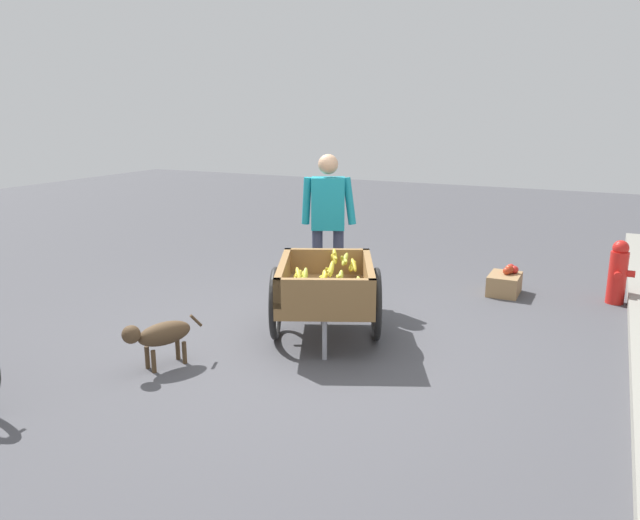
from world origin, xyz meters
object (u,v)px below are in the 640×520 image
at_px(dog, 160,335).
at_px(apple_crate, 505,283).
at_px(vendor_person, 328,215).
at_px(fire_hydrant, 618,272).
at_px(plastic_bucket, 308,273).
at_px(fruit_cart, 326,290).

bearing_deg(dog, apple_crate, 146.73).
relative_size(vendor_person, fire_hydrant, 2.28).
height_order(dog, apple_crate, dog).
height_order(vendor_person, plastic_bucket, vendor_person).
bearing_deg(apple_crate, dog, -33.27).
bearing_deg(fruit_cart, apple_crate, 149.75).
height_order(fruit_cart, vendor_person, vendor_person).
bearing_deg(apple_crate, plastic_bucket, -73.53).
distance_m(dog, apple_crate, 3.81).
bearing_deg(vendor_person, fire_hydrant, 112.94).
xyz_separation_m(vendor_person, apple_crate, (-1.01, 1.67, -0.78)).
height_order(dog, plastic_bucket, dog).
bearing_deg(vendor_person, apple_crate, 121.21).
relative_size(plastic_bucket, apple_crate, 0.61).
bearing_deg(vendor_person, fruit_cart, 24.31).
bearing_deg(plastic_bucket, fire_hydrant, 103.71).
bearing_deg(fire_hydrant, dog, -43.62).
bearing_deg(vendor_person, dog, -10.93).
bearing_deg(plastic_bucket, vendor_person, 47.97).
relative_size(dog, fire_hydrant, 0.94).
xyz_separation_m(plastic_bucket, apple_crate, (-0.62, 2.10, -0.01)).
height_order(fruit_cart, dog, fruit_cart).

